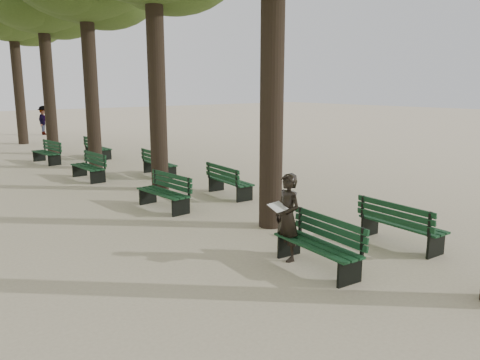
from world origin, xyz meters
TOP-DOWN VIEW (x-y plane):
  - ground at (0.00, 0.00)m, footprint 120.00×120.00m
  - bench_left_0 at (0.37, 0.59)m, footprint 0.77×1.85m
  - bench_left_1 at (0.37, 5.86)m, footprint 0.65×1.82m
  - bench_left_2 at (0.37, 10.91)m, footprint 0.59×1.81m
  - bench_left_3 at (0.37, 15.37)m, footprint 0.72×1.84m
  - bench_right_0 at (2.63, 0.36)m, footprint 0.70×1.84m
  - bench_right_1 at (2.63, 5.94)m, footprint 0.76×1.85m
  - bench_right_2 at (2.63, 10.02)m, footprint 0.69×1.83m
  - bench_right_3 at (2.63, 15.46)m, footprint 0.59×1.81m
  - man_with_map at (0.31, 1.27)m, footprint 0.64×0.69m
  - pedestrian_b at (3.95, 27.25)m, footprint 1.05×1.19m

SIDE VIEW (x-z plane):
  - ground at x=0.00m, z-range 0.00..0.00m
  - bench_left_0 at x=0.37m, z-range -0.19..0.73m
  - bench_left_1 at x=0.37m, z-range -0.19..0.73m
  - bench_left_2 at x=0.37m, z-range -0.19..0.73m
  - bench_left_3 at x=0.37m, z-range -0.19..0.73m
  - bench_right_0 at x=2.63m, z-range -0.19..0.73m
  - bench_right_1 at x=2.63m, z-range -0.19..0.73m
  - bench_right_2 at x=2.63m, z-range -0.19..0.73m
  - bench_right_3 at x=2.63m, z-range -0.19..0.73m
  - man_with_map at x=0.31m, z-range 0.00..1.63m
  - pedestrian_b at x=3.95m, z-range 0.00..1.89m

